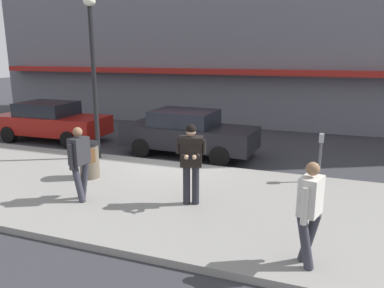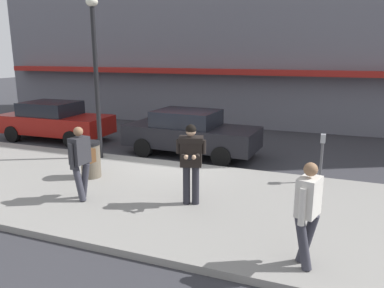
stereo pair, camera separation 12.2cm
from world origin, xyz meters
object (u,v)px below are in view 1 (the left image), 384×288
at_px(parked_sedan_near, 51,121).
at_px(parked_sedan_mid, 188,133).
at_px(man_texting_on_phone, 191,156).
at_px(pedestrian_with_bag, 80,159).
at_px(parking_meter, 321,150).
at_px(trash_bin, 89,160).
at_px(pedestrian_in_light_coat, 310,208).
at_px(street_lamp_post, 93,62).

xyz_separation_m(parked_sedan_near, parked_sedan_mid, (5.92, -0.21, 0.00)).
xyz_separation_m(parked_sedan_near, man_texting_on_phone, (7.62, -4.53, 0.46)).
height_order(man_texting_on_phone, pedestrian_with_bag, man_texting_on_phone).
bearing_deg(pedestrian_with_bag, man_texting_on_phone, 14.46).
bearing_deg(parking_meter, man_texting_on_phone, -135.20).
bearing_deg(pedestrian_with_bag, trash_bin, 119.37).
relative_size(man_texting_on_phone, pedestrian_with_bag, 1.06).
xyz_separation_m(parked_sedan_mid, pedestrian_in_light_coat, (4.26, -6.01, 0.32)).
bearing_deg(parking_meter, pedestrian_with_bag, -147.40).
bearing_deg(parking_meter, parked_sedan_mid, 158.05).
bearing_deg(street_lamp_post, parking_meter, 0.43).
bearing_deg(pedestrian_in_light_coat, parked_sedan_mid, 125.31).
bearing_deg(parked_sedan_near, parked_sedan_mid, -1.99).
relative_size(parked_sedan_near, man_texting_on_phone, 2.51).
bearing_deg(parked_sedan_near, street_lamp_post, -29.51).
distance_m(parked_sedan_near, parked_sedan_mid, 5.93).
xyz_separation_m(street_lamp_post, trash_bin, (0.90, -1.76, -2.51)).
relative_size(man_texting_on_phone, trash_bin, 1.84).
distance_m(parked_sedan_mid, pedestrian_with_bag, 5.00).
distance_m(parked_sedan_near, pedestrian_with_bag, 7.33).
relative_size(parked_sedan_mid, street_lamp_post, 0.94).
bearing_deg(pedestrian_with_bag, parking_meter, 32.60).
bearing_deg(trash_bin, pedestrian_with_bag, -60.63).
relative_size(parked_sedan_near, street_lamp_post, 0.93).
xyz_separation_m(pedestrian_in_light_coat, street_lamp_post, (-6.67, 4.23, 2.03)).
height_order(parked_sedan_near, street_lamp_post, street_lamp_post).
relative_size(street_lamp_post, trash_bin, 4.98).
xyz_separation_m(pedestrian_with_bag, trash_bin, (-0.79, 1.40, -0.47)).
distance_m(man_texting_on_phone, parking_meter, 3.68).
distance_m(parked_sedan_mid, pedestrian_in_light_coat, 7.37).
bearing_deg(street_lamp_post, pedestrian_in_light_coat, -32.38).
height_order(parking_meter, trash_bin, parking_meter).
bearing_deg(street_lamp_post, man_texting_on_phone, -31.71).
bearing_deg(parked_sedan_near, parking_meter, -10.74).
distance_m(parked_sedan_mid, trash_bin, 3.85).
relative_size(parking_meter, trash_bin, 1.30).
xyz_separation_m(parked_sedan_mid, parking_meter, (4.30, -1.73, 0.18)).
bearing_deg(parked_sedan_mid, parking_meter, -21.95).
distance_m(pedestrian_with_bag, street_lamp_post, 4.12).
bearing_deg(parking_meter, street_lamp_post, -179.57).
bearing_deg(trash_bin, parking_meter, 17.29).
bearing_deg(pedestrian_in_light_coat, parked_sedan_near, 148.59).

